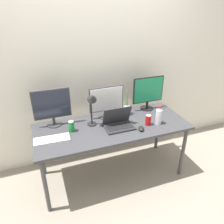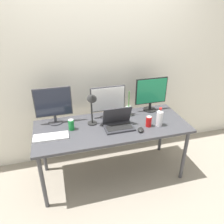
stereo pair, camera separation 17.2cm
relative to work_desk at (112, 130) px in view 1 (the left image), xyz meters
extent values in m
plane|color=gray|center=(0.00, 0.00, -0.68)|extent=(16.00, 16.00, 0.00)
cube|color=silver|center=(0.00, 0.59, 0.62)|extent=(7.00, 0.08, 2.60)
cylinder|color=#424247|center=(-0.84, -0.31, -0.32)|extent=(0.04, 0.04, 0.71)
cylinder|color=#424247|center=(0.84, -0.31, -0.32)|extent=(0.04, 0.04, 0.71)
cylinder|color=#424247|center=(-0.84, 0.31, -0.32)|extent=(0.04, 0.04, 0.71)
cylinder|color=#424247|center=(0.84, 0.31, -0.32)|extent=(0.04, 0.04, 0.71)
cube|color=#3D3D42|center=(0.00, 0.00, 0.05)|extent=(1.80, 0.73, 0.03)
cylinder|color=#38383D|center=(-0.63, 0.25, 0.07)|extent=(0.17, 0.17, 0.01)
cylinder|color=#38383D|center=(-0.63, 0.25, 0.11)|extent=(0.03, 0.03, 0.08)
cube|color=#38383D|center=(-0.63, 0.25, 0.33)|extent=(0.43, 0.02, 0.35)
cube|color=#232838|center=(-0.63, 0.24, 0.33)|extent=(0.40, 0.01, 0.33)
cylinder|color=#38383D|center=(0.01, 0.24, 0.07)|extent=(0.20, 0.20, 0.01)
cylinder|color=#38383D|center=(0.01, 0.24, 0.11)|extent=(0.03, 0.03, 0.08)
cube|color=#38383D|center=(0.01, 0.24, 0.30)|extent=(0.43, 0.02, 0.31)
cube|color=white|center=(0.01, 0.22, 0.30)|extent=(0.41, 0.01, 0.29)
cylinder|color=black|center=(0.60, 0.26, 0.07)|extent=(0.17, 0.17, 0.01)
cylinder|color=black|center=(0.60, 0.26, 0.12)|extent=(0.03, 0.03, 0.09)
cube|color=black|center=(0.60, 0.26, 0.33)|extent=(0.43, 0.02, 0.34)
cube|color=#1E8C59|center=(0.60, 0.25, 0.33)|extent=(0.40, 0.01, 0.32)
cube|color=#2D2D33|center=(0.06, -0.07, 0.07)|extent=(0.34, 0.23, 0.02)
cube|color=black|center=(0.06, -0.09, 0.08)|extent=(0.30, 0.13, 0.00)
cube|color=#2D2D33|center=(0.06, 0.00, 0.19)|extent=(0.34, 0.09, 0.22)
cube|color=white|center=(0.06, 0.00, 0.19)|extent=(0.30, 0.08, 0.20)
cube|color=white|center=(-0.70, -0.07, 0.07)|extent=(0.38, 0.16, 0.02)
ellipsoid|color=black|center=(0.28, -0.20, 0.08)|extent=(0.10, 0.12, 0.04)
cylinder|color=silver|center=(0.53, -0.14, 0.15)|extent=(0.07, 0.07, 0.18)
cone|color=silver|center=(0.53, -0.14, 0.26)|extent=(0.07, 0.07, 0.03)
cylinder|color=red|center=(0.53, -0.14, 0.28)|extent=(0.03, 0.03, 0.02)
cylinder|color=#197F33|center=(-0.47, 0.04, 0.12)|extent=(0.07, 0.07, 0.12)
cylinder|color=silver|center=(-0.47, 0.04, 0.18)|extent=(0.06, 0.06, 0.00)
cylinder|color=red|center=(0.41, -0.13, 0.12)|extent=(0.07, 0.07, 0.12)
cylinder|color=silver|center=(0.41, -0.13, 0.18)|extent=(0.06, 0.06, 0.00)
cylinder|color=#B2D1B7|center=(0.27, 0.19, 0.12)|extent=(0.07, 0.07, 0.13)
cylinder|color=#519342|center=(0.27, 0.19, 0.29)|extent=(0.01, 0.01, 0.20)
cylinder|color=black|center=(-0.21, 0.11, 0.07)|extent=(0.11, 0.11, 0.01)
cylinder|color=black|center=(-0.21, 0.11, 0.24)|extent=(0.02, 0.02, 0.32)
cone|color=black|center=(-0.21, 0.05, 0.43)|extent=(0.11, 0.12, 0.11)
camera|label=1|loc=(-0.76, -2.07, 1.38)|focal=35.00mm
camera|label=2|loc=(-0.59, -2.13, 1.38)|focal=35.00mm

